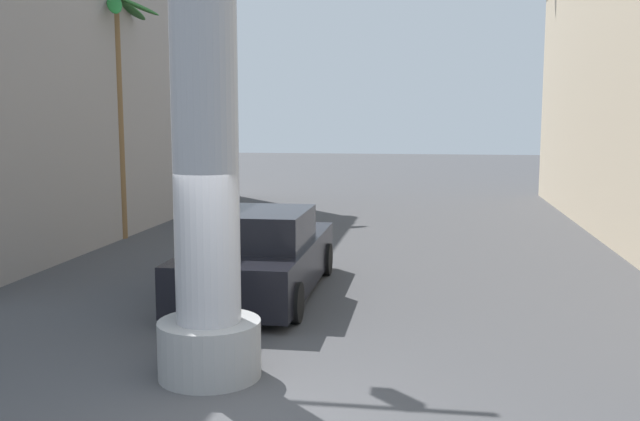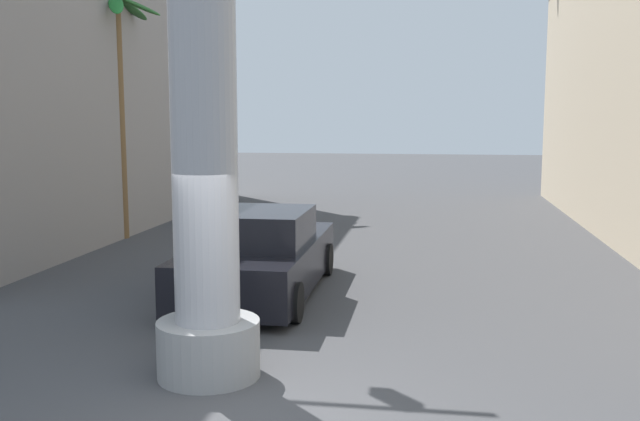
{
  "view_description": "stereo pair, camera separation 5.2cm",
  "coord_description": "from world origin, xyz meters",
  "px_view_note": "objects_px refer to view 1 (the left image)",
  "views": [
    {
      "loc": [
        1.74,
        -6.62,
        3.16
      ],
      "look_at": [
        0.0,
        4.44,
        1.68
      ],
      "focal_mm": 40.0,
      "sensor_mm": 36.0,
      "label": 1
    },
    {
      "loc": [
        1.79,
        -6.62,
        3.16
      ],
      "look_at": [
        0.0,
        4.44,
        1.68
      ],
      "focal_mm": 40.0,
      "sensor_mm": 36.0,
      "label": 2
    }
  ],
  "objects_px": {
    "car_lead": "(258,256)",
    "palm_tree_mid_left": "(116,88)",
    "palm_tree_far_right": "(571,52)",
    "palm_tree_far_left": "(206,50)",
    "traffic_light_mast": "(27,34)"
  },
  "relations": [
    {
      "from": "car_lead",
      "to": "palm_tree_far_right",
      "type": "relative_size",
      "value": 0.52
    },
    {
      "from": "car_lead",
      "to": "palm_tree_mid_left",
      "type": "distance_m",
      "value": 7.91
    },
    {
      "from": "palm_tree_mid_left",
      "to": "palm_tree_far_right",
      "type": "bearing_deg",
      "value": 38.1
    },
    {
      "from": "traffic_light_mast",
      "to": "car_lead",
      "type": "height_order",
      "value": "traffic_light_mast"
    },
    {
      "from": "palm_tree_mid_left",
      "to": "palm_tree_far_right",
      "type": "height_order",
      "value": "palm_tree_far_right"
    },
    {
      "from": "traffic_light_mast",
      "to": "palm_tree_far_left",
      "type": "height_order",
      "value": "palm_tree_far_left"
    },
    {
      "from": "palm_tree_mid_left",
      "to": "traffic_light_mast",
      "type": "bearing_deg",
      "value": -77.91
    },
    {
      "from": "palm_tree_mid_left",
      "to": "palm_tree_far_left",
      "type": "bearing_deg",
      "value": 91.51
    },
    {
      "from": "palm_tree_far_left",
      "to": "car_lead",
      "type": "bearing_deg",
      "value": -68.73
    },
    {
      "from": "car_lead",
      "to": "palm_tree_mid_left",
      "type": "height_order",
      "value": "palm_tree_mid_left"
    },
    {
      "from": "palm_tree_far_right",
      "to": "car_lead",
      "type": "bearing_deg",
      "value": -117.27
    },
    {
      "from": "car_lead",
      "to": "palm_tree_far_left",
      "type": "bearing_deg",
      "value": 111.27
    },
    {
      "from": "palm_tree_mid_left",
      "to": "palm_tree_far_right",
      "type": "xyz_separation_m",
      "value": [
        12.92,
        10.13,
        1.63
      ]
    },
    {
      "from": "traffic_light_mast",
      "to": "palm_tree_mid_left",
      "type": "bearing_deg",
      "value": 102.09
    },
    {
      "from": "palm_tree_mid_left",
      "to": "palm_tree_far_right",
      "type": "relative_size",
      "value": 0.67
    }
  ]
}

